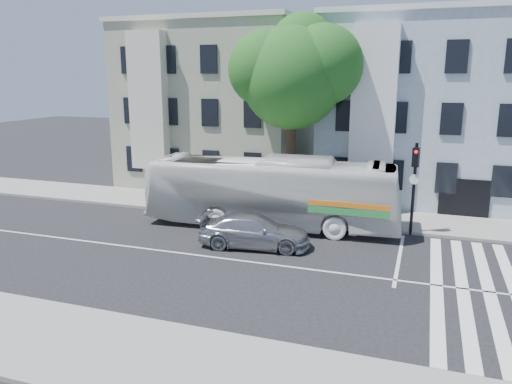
% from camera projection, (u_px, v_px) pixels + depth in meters
% --- Properties ---
extents(ground, '(120.00, 120.00, 0.00)m').
position_uv_depth(ground, '(237.00, 260.00, 21.17)').
color(ground, black).
rests_on(ground, ground).
extents(sidewalk_far, '(80.00, 4.00, 0.15)m').
position_uv_depth(sidewalk_far, '(287.00, 211.00, 28.52)').
color(sidewalk_far, gray).
rests_on(sidewalk_far, ground).
extents(sidewalk_near, '(80.00, 4.00, 0.15)m').
position_uv_depth(sidewalk_near, '(133.00, 357.00, 13.79)').
color(sidewalk_near, gray).
rests_on(sidewalk_near, ground).
extents(building_left, '(12.00, 10.00, 11.00)m').
position_uv_depth(building_left, '(221.00, 106.00, 35.94)').
color(building_left, '#979E84').
rests_on(building_left, ground).
extents(building_right, '(12.00, 10.00, 11.00)m').
position_uv_depth(building_right, '(425.00, 110.00, 31.50)').
color(building_right, '#98A6B5').
rests_on(building_right, ground).
extents(street_tree, '(7.30, 5.90, 11.10)m').
position_uv_depth(street_tree, '(294.00, 72.00, 27.40)').
color(street_tree, '#2D2116').
rests_on(street_tree, ground).
extents(bus, '(3.90, 13.17, 3.62)m').
position_uv_depth(bus, '(271.00, 192.00, 25.58)').
color(bus, white).
rests_on(bus, ground).
extents(sedan, '(2.76, 5.33, 1.48)m').
position_uv_depth(sedan, '(254.00, 231.00, 22.72)').
color(sedan, '#AAACB1').
rests_on(sedan, ground).
extents(hedge, '(8.38, 3.25, 0.70)m').
position_uv_depth(hedge, '(237.00, 206.00, 27.94)').
color(hedge, '#2E6821').
rests_on(hedge, sidewalk_far).
extents(traffic_signal, '(0.47, 0.54, 4.55)m').
position_uv_depth(traffic_signal, '(414.00, 177.00, 23.81)').
color(traffic_signal, black).
rests_on(traffic_signal, ground).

